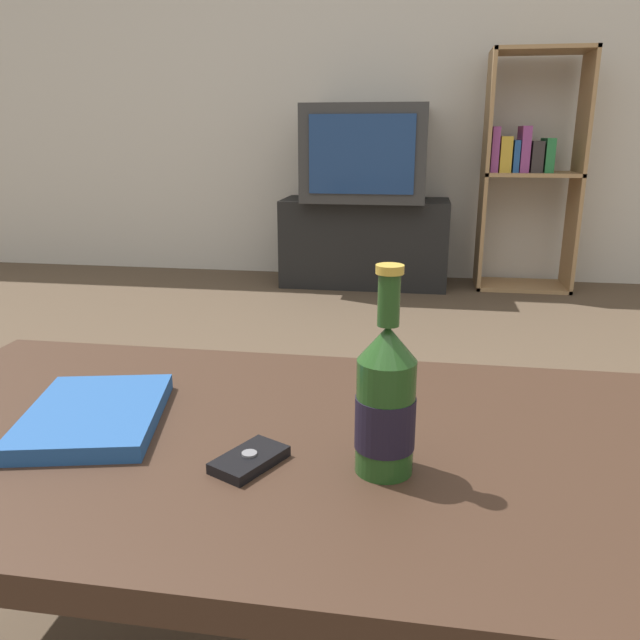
% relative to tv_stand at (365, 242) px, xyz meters
% --- Properties ---
extents(back_wall, '(8.00, 0.05, 2.60)m').
position_rel_tv_stand_xyz_m(back_wall, '(0.11, 0.27, 1.06)').
color(back_wall, beige).
rests_on(back_wall, ground_plane).
extents(coffee_table, '(1.20, 0.65, 0.43)m').
position_rel_tv_stand_xyz_m(coffee_table, '(0.11, -2.76, 0.12)').
color(coffee_table, '#332116').
rests_on(coffee_table, ground_plane).
extents(tv_stand, '(0.93, 0.39, 0.48)m').
position_rel_tv_stand_xyz_m(tv_stand, '(0.00, 0.00, 0.00)').
color(tv_stand, black).
rests_on(tv_stand, ground_plane).
extents(television, '(0.65, 0.58, 0.50)m').
position_rel_tv_stand_xyz_m(television, '(0.00, -0.00, 0.49)').
color(television, '#2D2D2D').
rests_on(television, tv_stand).
extents(bookshelf, '(0.51, 0.30, 1.25)m').
position_rel_tv_stand_xyz_m(bookshelf, '(0.86, 0.05, 0.42)').
color(bookshelf, '#99754C').
rests_on(bookshelf, ground_plane).
extents(beer_bottle, '(0.07, 0.07, 0.26)m').
position_rel_tv_stand_xyz_m(beer_bottle, '(0.28, -2.83, 0.28)').
color(beer_bottle, '#1E4219').
rests_on(beer_bottle, coffee_table).
extents(cell_phone, '(0.09, 0.11, 0.02)m').
position_rel_tv_stand_xyz_m(cell_phone, '(0.12, -2.84, 0.19)').
color(cell_phone, black).
rests_on(cell_phone, coffee_table).
extents(table_book, '(0.23, 0.28, 0.02)m').
position_rel_tv_stand_xyz_m(table_book, '(-0.14, -2.76, 0.20)').
color(table_book, navy).
rests_on(table_book, coffee_table).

